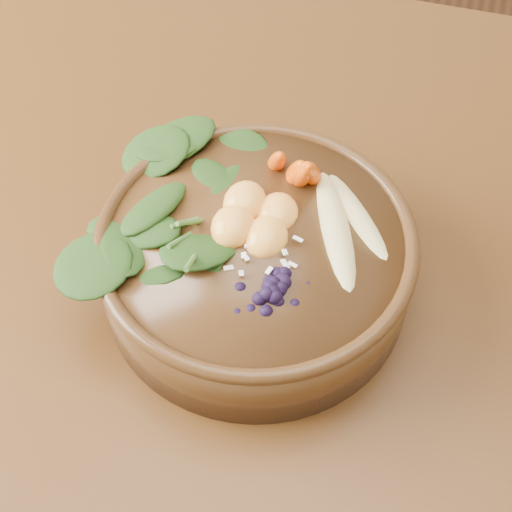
% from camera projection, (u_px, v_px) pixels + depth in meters
% --- Properties ---
extents(ground, '(4.00, 4.00, 0.00)m').
position_uv_depth(ground, '(315.00, 471.00, 1.39)').
color(ground, '#381E0F').
rests_on(ground, ground).
extents(dining_table, '(1.60, 0.90, 0.75)m').
position_uv_depth(dining_table, '(352.00, 276.00, 0.86)').
color(dining_table, '#331C0C').
rests_on(dining_table, ground).
extents(stoneware_bowl, '(0.41, 0.41, 0.08)m').
position_uv_depth(stoneware_bowl, '(256.00, 262.00, 0.71)').
color(stoneware_bowl, '#4D2E14').
rests_on(stoneware_bowl, dining_table).
extents(kale_heap, '(0.26, 0.25, 0.05)m').
position_uv_depth(kale_heap, '(197.00, 176.00, 0.69)').
color(kale_heap, '#224115').
rests_on(kale_heap, stoneware_bowl).
extents(carrot_cluster, '(0.08, 0.08, 0.09)m').
position_uv_depth(carrot_cluster, '(299.00, 137.00, 0.70)').
color(carrot_cluster, '#DF4F0A').
rests_on(carrot_cluster, stoneware_bowl).
extents(banana_halves, '(0.12, 0.17, 0.03)m').
position_uv_depth(banana_halves, '(348.00, 212.00, 0.67)').
color(banana_halves, '#E0CC84').
rests_on(banana_halves, stoneware_bowl).
extents(mandarin_cluster, '(0.12, 0.13, 0.03)m').
position_uv_depth(mandarin_cluster, '(255.00, 209.00, 0.67)').
color(mandarin_cluster, '#FFA53B').
rests_on(mandarin_cluster, stoneware_bowl).
extents(blueberry_pile, '(0.17, 0.16, 0.04)m').
position_uv_depth(blueberry_pile, '(271.00, 277.00, 0.62)').
color(blueberry_pile, black).
rests_on(blueberry_pile, stoneware_bowl).
extents(coconut_flakes, '(0.12, 0.11, 0.01)m').
position_uv_depth(coconut_flakes, '(262.00, 251.00, 0.66)').
color(coconut_flakes, white).
rests_on(coconut_flakes, stoneware_bowl).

